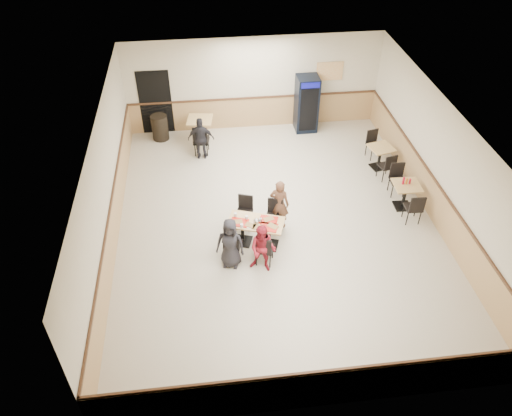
{
  "coord_description": "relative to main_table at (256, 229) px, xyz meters",
  "views": [
    {
      "loc": [
        -1.69,
        -9.49,
        8.34
      ],
      "look_at": [
        -0.6,
        -0.5,
        0.97
      ],
      "focal_mm": 35.0,
      "sensor_mm": 36.0,
      "label": 1
    }
  ],
  "objects": [
    {
      "name": "side_table_far_chair_north",
      "position": [
        3.97,
        3.37,
        -0.03
      ],
      "size": [
        0.49,
        0.49,
        0.87
      ],
      "primitive_type": null,
      "rotation": [
        0.0,
        0.0,
        0.24
      ],
      "color": "black",
      "rests_on": "ground"
    },
    {
      "name": "side_table_near_chair_north",
      "position": [
        4.04,
        1.53,
        -0.01
      ],
      "size": [
        0.44,
        0.44,
        0.91
      ],
      "primitive_type": null,
      "rotation": [
        0.0,
        0.0,
        -0.04
      ],
      "color": "black",
      "rests_on": "ground"
    },
    {
      "name": "side_table_far_chair_south",
      "position": [
        3.97,
        2.27,
        -0.03
      ],
      "size": [
        0.49,
        0.49,
        0.87
      ],
      "primitive_type": null,
      "rotation": [
        0.0,
        0.0,
        3.38
      ],
      "color": "black",
      "rests_on": "ground"
    },
    {
      "name": "pepsi_cooler",
      "position": [
        2.27,
        5.27,
        0.44
      ],
      "size": [
        0.7,
        0.71,
        1.81
      ],
      "rotation": [
        0.0,
        0.0,
        0.01
      ],
      "color": "black",
      "rests_on": "ground"
    },
    {
      "name": "room_shell",
      "position": [
        2.4,
        3.22,
        0.11
      ],
      "size": [
        10.0,
        10.0,
        10.0
      ],
      "color": "silver",
      "rests_on": "ground"
    },
    {
      "name": "side_table_near_chair_south",
      "position": [
        4.04,
        0.38,
        -0.01
      ],
      "size": [
        0.44,
        0.44,
        0.91
      ],
      "primitive_type": null,
      "rotation": [
        0.0,
        0.0,
        3.1
      ],
      "color": "black",
      "rests_on": "ground"
    },
    {
      "name": "diner_man_opposite",
      "position": [
        0.66,
        0.61,
        0.22
      ],
      "size": [
        0.59,
        0.5,
        1.36
      ],
      "primitive_type": "imported",
      "rotation": [
        0.0,
        0.0,
        2.72
      ],
      "color": "brown",
      "rests_on": "ground"
    },
    {
      "name": "main_table",
      "position": [
        0.0,
        0.0,
        0.0
      ],
      "size": [
        1.45,
        1.04,
        0.7
      ],
      "rotation": [
        0.0,
        0.0,
        -0.33
      ],
      "color": "black",
      "rests_on": "ground"
    },
    {
      "name": "side_table_far",
      "position": [
        3.97,
        2.82,
        -0.01
      ],
      "size": [
        0.77,
        0.77,
        0.69
      ],
      "rotation": [
        0.0,
        0.0,
        0.24
      ],
      "color": "black",
      "rests_on": "ground"
    },
    {
      "name": "main_chairs",
      "position": [
        -0.04,
        0.02,
        -0.02
      ],
      "size": [
        1.59,
        1.83,
        0.89
      ],
      "rotation": [
        0.0,
        0.0,
        -0.33
      ],
      "color": "black",
      "rests_on": "ground"
    },
    {
      "name": "back_table",
      "position": [
        -1.14,
        4.88,
        0.07
      ],
      "size": [
        0.85,
        0.85,
        0.8
      ],
      "rotation": [
        0.0,
        0.0,
        -0.14
      ],
      "color": "black",
      "rests_on": "ground"
    },
    {
      "name": "diner_woman_left",
      "position": [
        -0.66,
        -0.61,
        0.19
      ],
      "size": [
        0.72,
        0.57,
        1.31
      ],
      "primitive_type": "imported",
      "rotation": [
        0.0,
        0.0,
        -0.26
      ],
      "color": "#222127",
      "rests_on": "ground"
    },
    {
      "name": "condiment_caddy",
      "position": [
        4.01,
        1.0,
        0.34
      ],
      "size": [
        0.23,
        0.06,
        0.2
      ],
      "color": "#AF0C22",
      "rests_on": "side_table_near"
    },
    {
      "name": "back_table_chair_lone",
      "position": [
        -1.14,
        4.23,
        0.04
      ],
      "size": [
        0.53,
        0.53,
        1.02
      ],
      "primitive_type": null,
      "rotation": [
        0.0,
        0.0,
        3.0
      ],
      "color": "black",
      "rests_on": "ground"
    },
    {
      "name": "lone_diner",
      "position": [
        -1.14,
        3.97,
        0.19
      ],
      "size": [
        0.81,
        0.41,
        1.32
      ],
      "primitive_type": "imported",
      "rotation": [
        0.0,
        0.0,
        3.03
      ],
      "color": "#222127",
      "rests_on": "ground"
    },
    {
      "name": "ground",
      "position": [
        0.62,
        0.68,
        -0.47
      ],
      "size": [
        10.0,
        10.0,
        0.0
      ],
      "primitive_type": "plane",
      "color": "beige",
      "rests_on": "ground"
    },
    {
      "name": "tabletop_clutter",
      "position": [
        -0.01,
        -0.06,
        0.26
      ],
      "size": [
        1.19,
        0.75,
        0.12
      ],
      "rotation": [
        0.0,
        0.0,
        -0.33
      ],
      "color": "red",
      "rests_on": "main_table"
    },
    {
      "name": "side_table_near",
      "position": [
        4.04,
        0.95,
        0.01
      ],
      "size": [
        0.7,
        0.7,
        0.72
      ],
      "rotation": [
        0.0,
        0.0,
        -0.04
      ],
      "color": "black",
      "rests_on": "ground"
    },
    {
      "name": "diner_woman_right",
      "position": [
        0.05,
        -0.86,
        0.16
      ],
      "size": [
        0.75,
        0.68,
        1.26
      ],
      "primitive_type": "imported",
      "rotation": [
        0.0,
        0.0,
        -0.41
      ],
      "color": "maroon",
      "rests_on": "ground"
    },
    {
      "name": "trash_bin",
      "position": [
        -2.41,
        5.23,
        -0.06
      ],
      "size": [
        0.51,
        0.51,
        0.81
      ],
      "primitive_type": "cylinder",
      "color": "black",
      "rests_on": "ground"
    }
  ]
}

